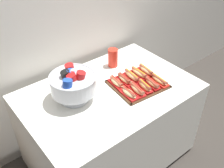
% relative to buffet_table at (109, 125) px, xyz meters
% --- Properties ---
extents(ground_plane, '(10.00, 10.00, 0.00)m').
position_rel_buffet_table_xyz_m(ground_plane, '(0.00, 0.00, -0.42)').
color(ground_plane, '#38332D').
extents(back_wall, '(6.00, 0.10, 2.60)m').
position_rel_buffet_table_xyz_m(back_wall, '(0.00, 0.58, 0.88)').
color(back_wall, silver).
rests_on(back_wall, ground_plane).
extents(buffet_table, '(1.36, 0.90, 0.80)m').
position_rel_buffet_table_xyz_m(buffet_table, '(0.00, 0.00, 0.00)').
color(buffet_table, white).
rests_on(buffet_table, ground_plane).
extents(serving_tray, '(0.44, 0.40, 0.01)m').
position_rel_buffet_table_xyz_m(serving_tray, '(0.22, -0.09, 0.38)').
color(serving_tray, '#472B19').
rests_on(serving_tray, buffet_table).
extents(hot_dog_0, '(0.08, 0.16, 0.06)m').
position_rel_buffet_table_xyz_m(hot_dog_0, '(0.07, -0.16, 0.41)').
color(hot_dog_0, red).
rests_on(hot_dog_0, serving_tray).
extents(hot_dog_1, '(0.09, 0.17, 0.06)m').
position_rel_buffet_table_xyz_m(hot_dog_1, '(0.14, -0.16, 0.42)').
color(hot_dog_1, red).
rests_on(hot_dog_1, serving_tray).
extents(hot_dog_2, '(0.08, 0.16, 0.06)m').
position_rel_buffet_table_xyz_m(hot_dog_2, '(0.22, -0.17, 0.42)').
color(hot_dog_2, red).
rests_on(hot_dog_2, serving_tray).
extents(hot_dog_3, '(0.08, 0.16, 0.06)m').
position_rel_buffet_table_xyz_m(hot_dog_3, '(0.29, -0.18, 0.41)').
color(hot_dog_3, '#B21414').
rests_on(hot_dog_3, serving_tray).
extents(hot_dog_4, '(0.08, 0.18, 0.06)m').
position_rel_buffet_table_xyz_m(hot_dog_4, '(0.37, -0.18, 0.41)').
color(hot_dog_4, red).
rests_on(hot_dog_4, serving_tray).
extents(hot_dog_5, '(0.08, 0.17, 0.06)m').
position_rel_buffet_table_xyz_m(hot_dog_5, '(0.08, 0.01, 0.41)').
color(hot_dog_5, '#B21414').
rests_on(hot_dog_5, serving_tray).
extents(hot_dog_6, '(0.07, 0.16, 0.06)m').
position_rel_buffet_table_xyz_m(hot_dog_6, '(0.16, 0.00, 0.41)').
color(hot_dog_6, '#B21414').
rests_on(hot_dog_6, serving_tray).
extents(hot_dog_7, '(0.08, 0.19, 0.06)m').
position_rel_buffet_table_xyz_m(hot_dog_7, '(0.23, -0.01, 0.41)').
color(hot_dog_7, '#B21414').
rests_on(hot_dog_7, serving_tray).
extents(hot_dog_8, '(0.07, 0.18, 0.06)m').
position_rel_buffet_table_xyz_m(hot_dog_8, '(0.31, -0.01, 0.41)').
color(hot_dog_8, red).
rests_on(hot_dog_8, serving_tray).
extents(hot_dog_9, '(0.08, 0.19, 0.06)m').
position_rel_buffet_table_xyz_m(hot_dog_9, '(0.38, -0.02, 0.41)').
color(hot_dog_9, red).
rests_on(hot_dog_9, serving_tray).
extents(punch_bowl, '(0.34, 0.34, 0.27)m').
position_rel_buffet_table_xyz_m(punch_bowl, '(-0.27, 0.07, 0.53)').
color(punch_bowl, silver).
rests_on(punch_bowl, buffet_table).
extents(cup_stack, '(0.09, 0.09, 0.16)m').
position_rel_buffet_table_xyz_m(cup_stack, '(0.25, 0.26, 0.46)').
color(cup_stack, red).
rests_on(cup_stack, buffet_table).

